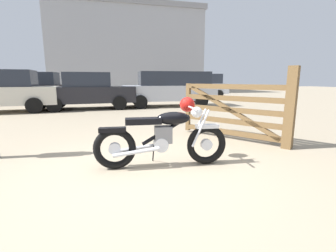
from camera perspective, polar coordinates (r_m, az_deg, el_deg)
ground_plane at (r=3.66m, az=-4.92°, el=-10.52°), size 80.00×80.00×0.00m
vintage_motorcycle at (r=3.72m, az=-0.68°, el=-2.22°), size 2.08×0.73×1.07m
timber_gate at (r=5.47m, az=17.62°, el=3.78°), size 1.66×2.08×1.60m
blue_hatchback_right at (r=11.79m, az=-18.57°, el=7.96°), size 4.32×2.18×1.67m
white_estate_far at (r=16.36m, az=-29.53°, el=8.09°), size 3.93×1.89×1.78m
dark_sedan_left at (r=12.35m, az=0.51°, el=9.12°), size 4.71×1.98×1.74m
pale_sedan_back at (r=18.93m, az=8.26°, el=9.58°), size 4.12×2.31×1.78m
industrial_building at (r=30.36m, az=-10.22°, el=16.46°), size 15.45×14.60×15.81m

